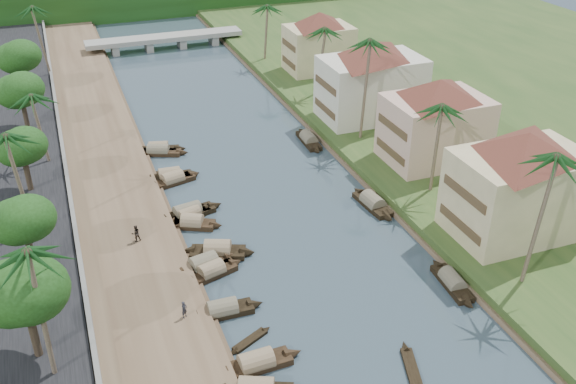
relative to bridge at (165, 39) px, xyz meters
name	(u,v)px	position (x,y,z in m)	size (l,w,h in m)	color
ground	(320,270)	(0.00, -72.00, -1.72)	(220.00, 220.00, 0.00)	#354650
left_bank	(112,194)	(-16.00, -52.00, -1.32)	(10.00, 180.00, 0.80)	brown
right_bank	(398,144)	(19.00, -52.00, -1.12)	(16.00, 180.00, 1.20)	#2A471C
road	(28,206)	(-24.50, -52.00, -1.02)	(8.00, 180.00, 1.40)	black
retaining_wall	(70,193)	(-20.20, -52.00, -0.37)	(0.40, 180.00, 1.10)	slate
bridge	(165,39)	(0.00, 0.00, 0.00)	(28.00, 4.00, 2.40)	gray
building_near	(520,183)	(18.99, -74.00, 4.66)	(14.85, 14.85, 10.20)	beige
building_mid	(436,120)	(19.99, -58.00, 4.41)	(14.11, 14.11, 9.70)	#D1A693
building_far	(372,79)	(18.99, -44.00, 4.66)	(15.59, 15.59, 10.20)	beige
building_distant	(319,41)	(19.99, -24.00, 4.16)	(12.62, 12.62, 9.20)	beige
sampan_2	(256,363)	(-9.16, -81.52, -1.31)	(7.52, 1.89, 2.00)	black
sampan_3	(223,310)	(-9.88, -74.84, -1.31)	(7.10, 1.79, 1.94)	black
sampan_4	(211,272)	(-9.43, -69.44, -1.32)	(6.69, 3.25, 1.91)	black
sampan_5	(218,251)	(-8.06, -66.50, -1.30)	(7.32, 4.31, 2.29)	black
sampan_6	(204,265)	(-9.79, -68.18, -1.31)	(7.25, 3.09, 2.13)	black
sampan_7	(189,216)	(-9.16, -59.29, -1.32)	(6.55, 3.81, 1.81)	black
sampan_8	(192,223)	(-9.17, -60.84, -1.31)	(6.25, 4.11, 1.97)	black
sampan_9	(188,213)	(-9.16, -58.69, -1.31)	(8.10, 2.96, 2.04)	black
sampan_10	(173,180)	(-9.14, -51.18, -1.31)	(7.11, 3.22, 1.96)	black
sampan_11	(170,176)	(-9.29, -50.15, -1.31)	(7.12, 2.05, 2.05)	black
sampan_12	(158,152)	(-9.31, -43.25, -1.32)	(7.50, 4.13, 1.85)	black
sampan_13	(159,149)	(-9.14, -42.57, -1.32)	(6.95, 3.07, 1.91)	black
sampan_14	(452,282)	(9.81, -78.21, -1.32)	(1.90, 7.43, 1.84)	black
sampan_15	(373,203)	(9.54, -63.65, -1.31)	(2.28, 7.81, 2.08)	black
sampan_16	(309,140)	(9.21, -46.57, -1.32)	(1.78, 7.79, 1.93)	black
canoe_0	(413,373)	(1.35, -86.15, -1.62)	(2.89, 6.69, 0.89)	black
canoe_1	(250,341)	(-8.78, -78.73, -1.62)	(4.30, 2.63, 0.72)	black
canoe_2	(168,174)	(-9.26, -48.86, -1.62)	(5.39, 2.34, 0.79)	black
palm_0	(550,161)	(15.00, -80.95, 10.89)	(3.20, 3.20, 13.26)	#74614D
palm_1	(441,109)	(16.00, -64.41, 8.75)	(3.20, 3.20, 11.05)	#74614D
palm_2	(367,44)	(15.00, -49.68, 11.36)	(3.20, 3.20, 13.76)	#74614D
palm_3	(320,31)	(16.00, -33.48, 8.59)	(3.20, 3.20, 10.86)	#74614D
palm_4	(26,255)	(-23.00, -78.32, 9.73)	(3.20, 3.20, 11.86)	#74614D
palm_5	(11,138)	(-24.00, -58.52, 9.47)	(3.20, 3.20, 11.58)	#74614D
palm_6	(35,97)	(-22.00, -43.32, 7.51)	(3.20, 3.20, 9.56)	#74614D
palm_7	(265,7)	(14.00, -15.39, 7.96)	(3.20, 3.20, 10.23)	#74614D
palm_8	(37,9)	(-20.50, -11.69, 9.83)	(3.20, 3.20, 11.95)	#74614D
tree_1	(23,292)	(-24.00, -76.05, 5.42)	(5.52, 5.52, 8.10)	#473928
tree_2	(23,220)	(-24.00, -65.00, 4.69)	(4.74, 4.74, 7.05)	#473928
tree_3	(21,147)	(-24.00, -49.75, 4.62)	(4.62, 4.62, 6.93)	#473928
tree_4	(20,91)	(-24.00, -32.24, 4.61)	(5.23, 5.23, 7.16)	#473928
tree_5	(19,57)	(-24.00, -18.07, 4.72)	(5.46, 5.46, 7.35)	#473928
tree_6	(395,65)	(24.00, -41.00, 5.06)	(4.84, 4.84, 7.68)	#473928
person_near	(184,309)	(-13.02, -75.02, -0.17)	(0.55, 0.36, 1.51)	#27282F
person_far	(136,233)	(-14.91, -62.66, -0.09)	(0.81, 0.63, 1.66)	#2F2721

